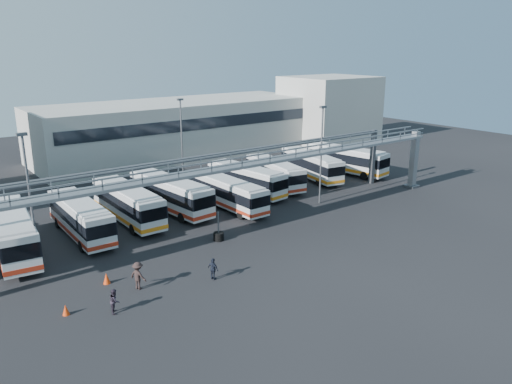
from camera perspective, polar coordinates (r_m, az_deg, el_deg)
ground at (r=40.82m, az=1.86°, el=-6.72°), size 140.00×140.00×0.00m
gantry at (r=43.57m, az=-2.91°, el=2.42°), size 51.40×5.15×7.10m
warehouse at (r=77.00m, az=-8.93°, el=7.23°), size 42.00×14.00×8.00m
building_right at (r=87.46m, az=8.36°, el=9.33°), size 14.00×12.00×11.00m
light_pole_left at (r=39.37m, az=-24.44°, el=-0.26°), size 0.70×0.35×10.21m
light_pole_mid at (r=51.80m, az=7.48°, el=4.80°), size 0.70×0.35×10.21m
light_pole_back at (r=59.08m, az=-8.49°, el=6.19°), size 0.70×0.35×10.21m
bus_1 at (r=43.83m, az=-26.04°, el=-4.09°), size 3.84×11.70×3.49m
bus_2 at (r=45.71m, az=-19.43°, el=-2.69°), size 2.60×10.76×3.26m
bus_3 at (r=48.29m, az=-14.45°, el=-1.18°), size 2.68×11.14×3.38m
bus_4 at (r=50.30m, az=-9.75°, el=-0.15°), size 3.76×11.48×3.42m
bus_5 at (r=50.46m, az=-3.03°, el=-0.11°), size 2.61×10.16×3.07m
bus_6 at (r=55.48m, az=-1.14°, el=1.52°), size 3.80×10.75×3.20m
bus_7 at (r=58.59m, az=2.16°, el=2.27°), size 4.00×10.49×3.11m
bus_8 at (r=62.42m, az=6.33°, el=3.13°), size 4.26×10.92×3.24m
bus_9 at (r=65.67m, az=10.21°, el=3.72°), size 4.45×11.55×3.42m
pedestrian_b at (r=32.89m, az=-15.85°, el=-11.88°), size 0.88×0.95×1.57m
pedestrian_c at (r=35.31m, az=-13.31°, el=-9.29°), size 1.19×1.46×1.97m
pedestrian_d at (r=35.87m, az=-4.91°, el=-8.76°), size 0.61×1.01×1.62m
cone_left at (r=33.75m, az=-20.92°, el=-12.46°), size 0.44×0.44×0.69m
cone_right at (r=36.87m, az=-16.71°, el=-9.42°), size 0.51×0.51×0.79m
tire_stack at (r=42.83m, az=-4.30°, el=-4.99°), size 0.90×0.90×2.57m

